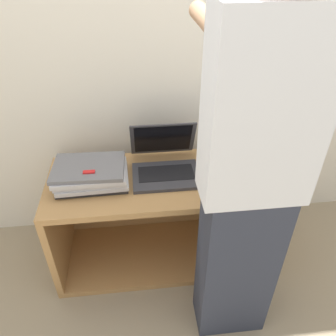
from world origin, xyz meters
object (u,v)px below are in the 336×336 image
object	(u,v)px
laptop_open	(165,163)
laptop_stack_left	(91,174)
laptop_stack_right	(238,164)
person	(250,182)

from	to	relation	value
laptop_open	laptop_stack_left	xyz separation A→B (m)	(-0.40, -0.06, 0.00)
laptop_stack_left	laptop_stack_right	distance (m)	0.80
laptop_stack_right	person	size ratio (longest dim) A/B	0.22
laptop_stack_right	laptop_stack_left	bearing A→B (deg)	-179.97
laptop_open	laptop_stack_right	world-z (taller)	laptop_open
laptop_stack_left	person	distance (m)	0.86
laptop_stack_right	laptop_open	bearing A→B (deg)	171.31
laptop_stack_right	person	world-z (taller)	person
laptop_stack_left	person	bearing A→B (deg)	-34.68
laptop_open	person	xyz separation A→B (m)	(0.28, -0.53, 0.25)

